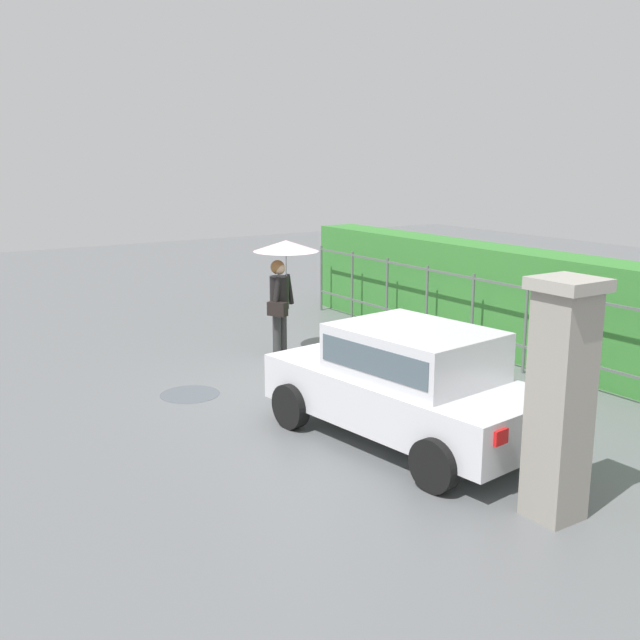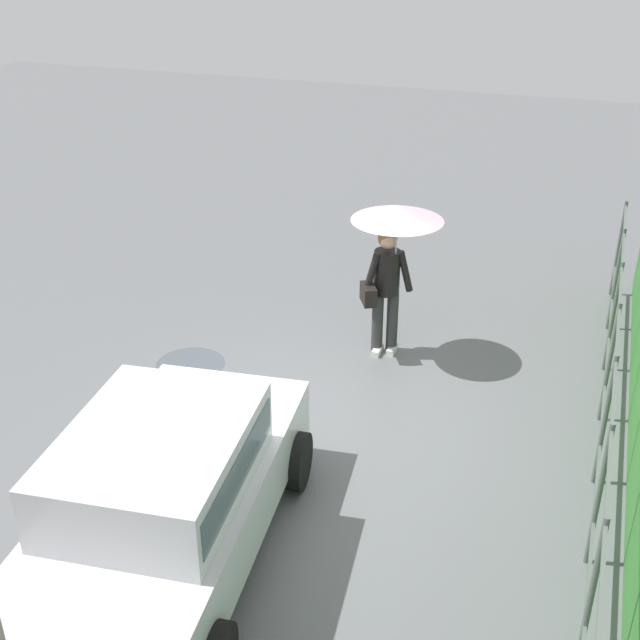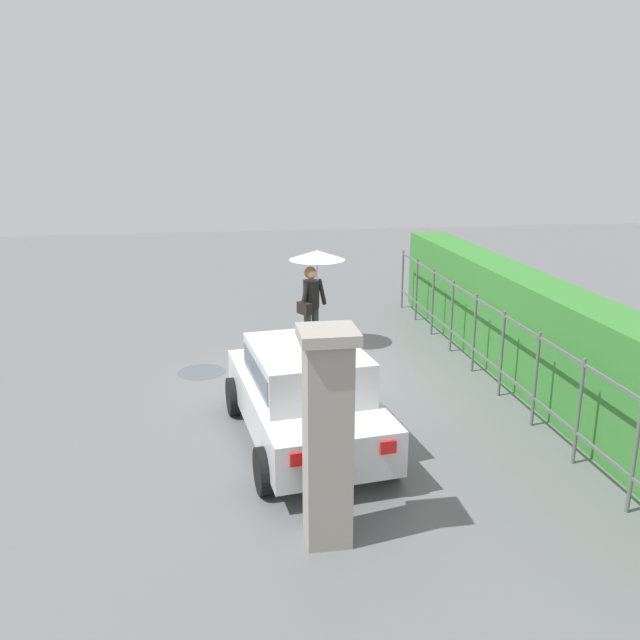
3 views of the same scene
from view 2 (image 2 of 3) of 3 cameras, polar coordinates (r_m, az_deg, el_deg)
ground_plane at (r=9.28m, az=-0.88°, el=-7.50°), size 40.00×40.00×0.00m
car at (r=7.18m, az=-10.96°, el=-11.80°), size 3.89×2.23×1.48m
pedestrian at (r=10.09m, az=5.18°, el=5.65°), size 1.15×1.15×2.07m
fence_section at (r=7.94m, az=19.48°, el=-8.64°), size 11.03×0.05×1.50m
puddle_near at (r=10.61m, az=-9.20°, el=-3.10°), size 0.90×0.90×0.00m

